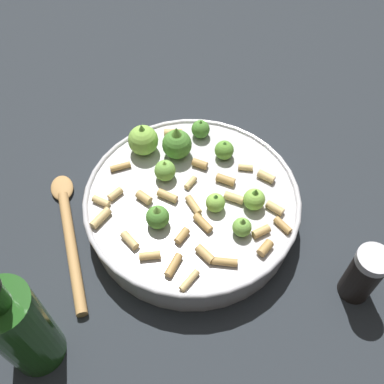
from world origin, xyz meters
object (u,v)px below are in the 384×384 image
(pepper_shaker, at_px, (363,275))
(olive_oil_bottle, at_px, (20,328))
(cooking_pan, at_px, (191,202))
(wooden_spoon, at_px, (69,230))

(pepper_shaker, height_order, olive_oil_bottle, olive_oil_bottle)
(cooking_pan, distance_m, pepper_shaker, 0.26)
(cooking_pan, distance_m, olive_oil_bottle, 0.29)
(cooking_pan, xyz_separation_m, olive_oil_bottle, (0.21, 0.19, 0.05))
(wooden_spoon, bearing_deg, pepper_shaker, 161.29)
(cooking_pan, bearing_deg, wooden_spoon, 4.17)
(olive_oil_bottle, bearing_deg, pepper_shaker, -174.64)
(olive_oil_bottle, bearing_deg, cooking_pan, -138.47)
(pepper_shaker, relative_size, olive_oil_bottle, 0.47)
(cooking_pan, height_order, pepper_shaker, cooking_pan)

